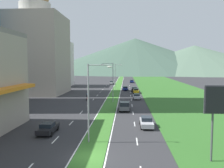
# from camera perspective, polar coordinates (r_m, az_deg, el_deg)

# --- Properties ---
(ground_plane) EXTENTS (600.00, 600.00, 0.00)m
(ground_plane) POSITION_cam_1_polar(r_m,az_deg,el_deg) (24.96, -5.63, -17.40)
(ground_plane) COLOR #2D2D30
(grass_median) EXTENTS (3.20, 240.00, 0.06)m
(grass_median) POSITION_cam_1_polar(r_m,az_deg,el_deg) (83.42, 0.95, -1.65)
(grass_median) COLOR #387028
(grass_median) RESTS_ON ground_plane
(grass_verge_right) EXTENTS (24.00, 240.00, 0.06)m
(grass_verge_right) POSITION_cam_1_polar(r_m,az_deg,el_deg) (85.02, 14.97, -1.69)
(grass_verge_right) COLOR #2D6023
(grass_verge_right) RESTS_ON ground_plane
(lane_dash_left_3) EXTENTS (0.16, 2.80, 0.01)m
(lane_dash_left_3) POSITION_cam_1_polar(r_m,az_deg,el_deg) (30.77, -13.72, -13.16)
(lane_dash_left_3) COLOR silver
(lane_dash_left_3) RESTS_ON ground_plane
(lane_dash_left_4) EXTENTS (0.16, 2.80, 0.01)m
(lane_dash_left_4) POSITION_cam_1_polar(r_m,az_deg,el_deg) (38.53, -9.98, -9.41)
(lane_dash_left_4) COLOR silver
(lane_dash_left_4) RESTS_ON ground_plane
(lane_dash_left_5) EXTENTS (0.16, 2.80, 0.01)m
(lane_dash_left_5) POSITION_cam_1_polar(r_m,az_deg,el_deg) (46.50, -7.56, -6.91)
(lane_dash_left_5) COLOR silver
(lane_dash_left_5) RESTS_ON ground_plane
(lane_dash_left_6) EXTENTS (0.16, 2.80, 0.01)m
(lane_dash_left_6) POSITION_cam_1_polar(r_m,az_deg,el_deg) (54.59, -5.86, -5.14)
(lane_dash_left_6) COLOR silver
(lane_dash_left_6) RESTS_ON ground_plane
(lane_dash_left_7) EXTENTS (0.16, 2.80, 0.01)m
(lane_dash_left_7) POSITION_cam_1_polar(r_m,az_deg,el_deg) (62.75, -4.61, -3.83)
(lane_dash_left_7) COLOR silver
(lane_dash_left_7) RESTS_ON ground_plane
(lane_dash_left_8) EXTENTS (0.16, 2.80, 0.01)m
(lane_dash_left_8) POSITION_cam_1_polar(r_m,az_deg,el_deg) (70.97, -3.65, -2.82)
(lane_dash_left_8) COLOR silver
(lane_dash_left_8) RESTS_ON ground_plane
(lane_dash_left_9) EXTENTS (0.16, 2.80, 0.01)m
(lane_dash_left_9) POSITION_cam_1_polar(r_m,az_deg,el_deg) (79.21, -2.89, -2.02)
(lane_dash_left_9) COLOR silver
(lane_dash_left_9) RESTS_ON ground_plane
(lane_dash_left_10) EXTENTS (0.16, 2.80, 0.01)m
(lane_dash_left_10) POSITION_cam_1_polar(r_m,az_deg,el_deg) (87.48, -2.27, -1.36)
(lane_dash_left_10) COLOR silver
(lane_dash_left_10) RESTS_ON ground_plane
(lane_dash_left_11) EXTENTS (0.16, 2.80, 0.01)m
(lane_dash_left_11) POSITION_cam_1_polar(r_m,az_deg,el_deg) (95.77, -1.77, -0.83)
(lane_dash_left_11) COLOR silver
(lane_dash_left_11) RESTS_ON ground_plane
(lane_dash_left_12) EXTENTS (0.16, 2.80, 0.01)m
(lane_dash_left_12) POSITION_cam_1_polar(r_m,az_deg,el_deg) (104.07, -1.34, -0.37)
(lane_dash_left_12) COLOR silver
(lane_dash_left_12) RESTS_ON ground_plane
(lane_dash_right_3) EXTENTS (0.16, 2.80, 0.01)m
(lane_dash_right_3) POSITION_cam_1_polar(r_m,az_deg,el_deg) (29.50, 6.16, -13.84)
(lane_dash_right_3) COLOR silver
(lane_dash_right_3) RESTS_ON ground_plane
(lane_dash_right_4) EXTENTS (0.16, 2.80, 0.01)m
(lane_dash_right_4) POSITION_cam_1_polar(r_m,az_deg,el_deg) (37.52, 5.57, -9.75)
(lane_dash_right_4) COLOR silver
(lane_dash_right_4) RESTS_ON ground_plane
(lane_dash_right_5) EXTENTS (0.16, 2.80, 0.01)m
(lane_dash_right_5) POSITION_cam_1_polar(r_m,az_deg,el_deg) (45.67, 5.21, -7.11)
(lane_dash_right_5) COLOR silver
(lane_dash_right_5) RESTS_ON ground_plane
(lane_dash_right_6) EXTENTS (0.16, 2.80, 0.01)m
(lane_dash_right_6) POSITION_cam_1_polar(r_m,az_deg,el_deg) (53.88, 4.95, -5.27)
(lane_dash_right_6) COLOR silver
(lane_dash_right_6) RESTS_ON ground_plane
(lane_dash_right_7) EXTENTS (0.16, 2.80, 0.01)m
(lane_dash_right_7) POSITION_cam_1_polar(r_m,az_deg,el_deg) (62.14, 4.77, -3.92)
(lane_dash_right_7) COLOR silver
(lane_dash_right_7) RESTS_ON ground_plane
(lane_dash_right_8) EXTENTS (0.16, 2.80, 0.01)m
(lane_dash_right_8) POSITION_cam_1_polar(r_m,az_deg,el_deg) (70.42, 4.62, -2.88)
(lane_dash_right_8) COLOR silver
(lane_dash_right_8) RESTS_ON ground_plane
(lane_dash_right_9) EXTENTS (0.16, 2.80, 0.01)m
(lane_dash_right_9) POSITION_cam_1_polar(r_m,az_deg,el_deg) (78.73, 4.51, -2.07)
(lane_dash_right_9) COLOR silver
(lane_dash_right_9) RESTS_ON ground_plane
(lane_dash_right_10) EXTENTS (0.16, 2.80, 0.01)m
(lane_dash_right_10) POSITION_cam_1_polar(r_m,az_deg,el_deg) (87.04, 4.42, -1.41)
(lane_dash_right_10) COLOR silver
(lane_dash_right_10) RESTS_ON ground_plane
(lane_dash_right_11) EXTENTS (0.16, 2.80, 0.01)m
(lane_dash_right_11) POSITION_cam_1_polar(r_m,az_deg,el_deg) (95.37, 4.35, -0.86)
(lane_dash_right_11) COLOR silver
(lane_dash_right_11) RESTS_ON ground_plane
(lane_dash_right_12) EXTENTS (0.16, 2.80, 0.01)m
(lane_dash_right_12) POSITION_cam_1_polar(r_m,az_deg,el_deg) (103.70, 4.29, -0.40)
(lane_dash_right_12) COLOR silver
(lane_dash_right_12) RESTS_ON ground_plane
(edge_line_median_left) EXTENTS (0.16, 240.00, 0.01)m
(edge_line_median_left) POSITION_cam_1_polar(r_m,az_deg,el_deg) (83.52, -0.25, -1.66)
(edge_line_median_left) COLOR silver
(edge_line_median_left) RESTS_ON ground_plane
(edge_line_median_right) EXTENTS (0.16, 240.00, 0.01)m
(edge_line_median_right) POSITION_cam_1_polar(r_m,az_deg,el_deg) (83.36, 2.16, -1.67)
(edge_line_median_right) COLOR silver
(edge_line_median_right) RESTS_ON ground_plane
(domed_building) EXTENTS (18.03, 18.03, 36.29)m
(domed_building) POSITION_cam_1_polar(r_m,az_deg,el_deg) (79.50, -18.15, 8.43)
(domed_building) COLOR #9E9384
(domed_building) RESTS_ON ground_plane
(midrise_colored) EXTENTS (15.13, 15.13, 19.18)m
(midrise_colored) POSITION_cam_1_polar(r_m,az_deg,el_deg) (103.56, -14.37, 4.76)
(midrise_colored) COLOR silver
(midrise_colored) RESTS_ON ground_plane
(hill_far_left) EXTENTS (169.84, 169.84, 24.74)m
(hill_far_left) POSITION_cam_1_polar(r_m,az_deg,el_deg) (277.70, -20.14, 5.14)
(hill_far_left) COLOR #47664C
(hill_far_left) RESTS_ON ground_plane
(hill_far_center) EXTENTS (236.09, 236.09, 42.25)m
(hill_far_center) POSITION_cam_1_polar(r_m,az_deg,el_deg) (296.72, 5.67, 7.06)
(hill_far_center) COLOR #3D5647
(hill_far_center) RESTS_ON ground_plane
(hill_far_right) EXTENTS (201.62, 201.62, 31.22)m
(hill_far_right) POSITION_cam_1_polar(r_m,az_deg,el_deg) (284.84, 19.53, 5.79)
(hill_far_right) COLOR #516B56
(hill_far_right) RESTS_ON ground_plane
(street_lamp_near) EXTENTS (2.94, 0.28, 9.51)m
(street_lamp_near) POSITION_cam_1_polar(r_m,az_deg,el_deg) (27.79, -5.22, -3.42)
(street_lamp_near) COLOR #99999E
(street_lamp_near) RESTS_ON ground_plane
(street_lamp_mid) EXTENTS (3.02, 0.39, 9.80)m
(street_lamp_mid) POSITION_cam_1_polar(r_m,az_deg,el_deg) (57.77, -0.08, 1.04)
(street_lamp_mid) COLOR #99999E
(street_lamp_mid) RESTS_ON ground_plane
(street_lamp_far) EXTENTS (2.66, 0.31, 9.54)m
(street_lamp_far) POSITION_cam_1_polar(r_m,az_deg,el_deg) (88.01, 0.95, 2.23)
(street_lamp_far) COLOR #99999E
(street_lamp_far) RESTS_ON ground_plane
(car_0) EXTENTS (1.98, 4.25, 1.59)m
(car_0) POSITION_cam_1_polar(r_m,az_deg,el_deg) (110.42, -0.08, 0.35)
(car_0) COLOR silver
(car_0) RESTS_ON ground_plane
(car_1) EXTENTS (1.94, 4.64, 1.51)m
(car_1) POSITION_cam_1_polar(r_m,az_deg,el_deg) (35.89, 8.47, -9.20)
(car_1) COLOR #B2B2B7
(car_1) RESTS_ON ground_plane
(car_2) EXTENTS (1.97, 4.31, 1.49)m
(car_2) POSITION_cam_1_polar(r_m,az_deg,el_deg) (120.39, 4.88, 0.68)
(car_2) COLOR navy
(car_2) RESTS_ON ground_plane
(car_3) EXTENTS (1.88, 4.40, 1.57)m
(car_3) POSITION_cam_1_polar(r_m,az_deg,el_deg) (76.94, 5.92, -1.65)
(car_3) COLOR yellow
(car_3) RESTS_ON ground_plane
(car_4) EXTENTS (1.93, 4.20, 1.46)m
(car_4) POSITION_cam_1_polar(r_m,az_deg,el_deg) (63.45, 6.10, -3.07)
(car_4) COLOR #B2B2B7
(car_4) RESTS_ON ground_plane
(car_5) EXTENTS (2.02, 4.33, 1.53)m
(car_5) POSITION_cam_1_polar(r_m,az_deg,el_deg) (81.98, 5.51, -1.25)
(car_5) COLOR black
(car_5) RESTS_ON ground_plane
(car_6) EXTENTS (2.04, 4.64, 1.52)m
(car_6) POSITION_cam_1_polar(r_m,az_deg,el_deg) (33.51, -15.47, -10.33)
(car_6) COLOR black
(car_6) RESTS_ON ground_plane
(car_7) EXTENTS (2.02, 4.55, 1.46)m
(car_7) POSITION_cam_1_polar(r_m,az_deg,el_deg) (85.03, 3.28, -1.05)
(car_7) COLOR navy
(car_7) RESTS_ON ground_plane
(pickup_truck_0) EXTENTS (2.18, 5.40, 2.00)m
(pickup_truck_0) POSITION_cam_1_polar(r_m,az_deg,el_deg) (47.68, 3.09, -5.39)
(pickup_truck_0) COLOR #515459
(pickup_truck_0) RESTS_ON ground_plane
(motorcycle_rider) EXTENTS (0.36, 2.00, 1.80)m
(motorcycle_rider) POSITION_cam_1_polar(r_m,az_deg,el_deg) (61.29, -6.09, -3.35)
(motorcycle_rider) COLOR black
(motorcycle_rider) RESTS_ON ground_plane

